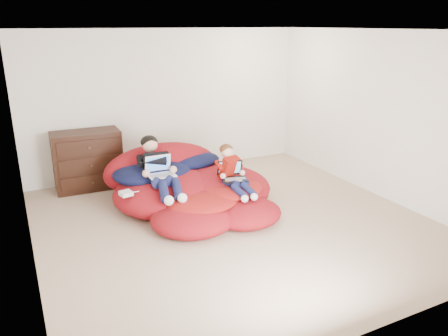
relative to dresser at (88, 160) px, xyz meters
The scene contains 9 objects.
room_shell 2.69m from the dresser, 55.99° to the right, with size 5.10×5.10×2.77m.
dresser is the anchor object (origin of this frame).
beanbag_pile 1.85m from the dresser, 49.29° to the right, with size 2.36×2.40×0.90m.
cream_pillow 0.97m from the dresser, 37.87° to the right, with size 0.43×0.28×0.28m, color beige.
older_boy 1.55m from the dresser, 61.36° to the right, with size 0.41×1.23×0.68m.
younger_boy 2.49m from the dresser, 47.78° to the right, with size 0.33×0.83×0.62m.
laptop_white 1.65m from the dresser, 63.27° to the right, with size 0.37×0.33×0.26m.
laptop_black 2.50m from the dresser, 47.91° to the right, with size 0.41×0.43×0.25m.
power_adapter 1.59m from the dresser, 82.23° to the right, with size 0.15×0.15×0.06m, color white.
Camera 1 is at (-2.52, -4.78, 2.57)m, focal length 35.00 mm.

